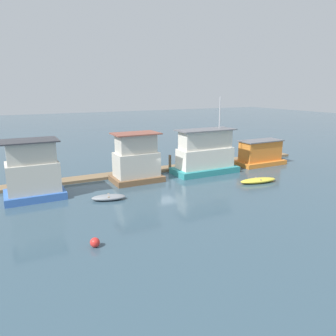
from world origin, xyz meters
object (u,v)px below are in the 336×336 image
at_px(dinghy_yellow, 258,180).
at_px(buoy_red, 95,242).
at_px(mooring_post_near_right, 170,164).
at_px(mooring_post_far_right, 153,168).
at_px(mooring_post_centre, 39,179).
at_px(houseboat_blue, 33,172).
at_px(dinghy_grey, 109,197).
at_px(houseboat_teal, 205,154).
at_px(houseboat_brown, 136,160).
at_px(houseboat_orange, 260,153).

height_order(dinghy_yellow, buoy_red, buoy_red).
relative_size(mooring_post_near_right, mooring_post_far_right, 1.39).
xyz_separation_m(dinghy_yellow, mooring_post_centre, (-20.35, 8.04, 0.77)).
bearing_deg(buoy_red, houseboat_blue, 101.20).
xyz_separation_m(mooring_post_near_right, mooring_post_centre, (-14.22, 0.00, 0.00)).
relative_size(houseboat_blue, buoy_red, 8.60).
bearing_deg(dinghy_grey, houseboat_teal, 17.71).
distance_m(mooring_post_far_right, buoy_red, 17.66).
bearing_deg(mooring_post_far_right, houseboat_blue, -168.80).
bearing_deg(houseboat_brown, dinghy_grey, -134.98).
distance_m(houseboat_brown, mooring_post_far_right, 3.53).
bearing_deg(houseboat_brown, mooring_post_far_right, 32.22).
bearing_deg(mooring_post_far_right, houseboat_brown, -147.78).
xyz_separation_m(houseboat_orange, dinghy_grey, (-21.36, -4.43, -1.19)).
height_order(houseboat_teal, mooring_post_far_right, houseboat_teal).
bearing_deg(buoy_red, houseboat_brown, 58.00).
height_order(dinghy_grey, buoy_red, buoy_red).
distance_m(houseboat_blue, mooring_post_far_right, 13.16).
distance_m(houseboat_teal, buoy_red, 20.24).
xyz_separation_m(houseboat_brown, houseboat_teal, (8.29, -0.38, -0.05)).
xyz_separation_m(houseboat_blue, houseboat_brown, (10.11, 0.84, -0.11)).
xyz_separation_m(houseboat_blue, houseboat_teal, (18.41, 0.46, -0.16)).
distance_m(houseboat_teal, dinghy_grey, 13.51).
xyz_separation_m(houseboat_blue, dinghy_grey, (5.67, -3.60, -2.12)).
relative_size(houseboat_brown, houseboat_teal, 0.60).
distance_m(houseboat_orange, dinghy_grey, 21.84).
xyz_separation_m(mooring_post_centre, mooring_post_far_right, (12.09, 0.00, -0.29)).
bearing_deg(mooring_post_near_right, dinghy_grey, -146.46).
bearing_deg(houseboat_blue, mooring_post_far_right, 11.20).
height_order(houseboat_blue, buoy_red, houseboat_blue).
xyz_separation_m(mooring_post_near_right, mooring_post_far_right, (-2.13, 0.00, -0.28)).
relative_size(houseboat_blue, mooring_post_near_right, 2.57).
distance_m(houseboat_brown, mooring_post_near_right, 5.26).
xyz_separation_m(houseboat_brown, houseboat_orange, (16.92, -0.01, -0.83)).
distance_m(mooring_post_near_right, mooring_post_centre, 14.22).
bearing_deg(buoy_red, mooring_post_centre, 96.39).
distance_m(dinghy_grey, mooring_post_centre, 7.93).
relative_size(dinghy_yellow, buoy_red, 6.99).
distance_m(dinghy_yellow, mooring_post_far_right, 11.53).
distance_m(houseboat_teal, mooring_post_centre, 17.85).
xyz_separation_m(mooring_post_centre, buoy_red, (1.59, -14.19, -0.72)).
bearing_deg(houseboat_brown, dinghy_yellow, -30.07).
bearing_deg(houseboat_blue, dinghy_yellow, -14.64).
bearing_deg(mooring_post_near_right, houseboat_blue, -170.36).
bearing_deg(dinghy_yellow, houseboat_blue, 165.36).
height_order(houseboat_teal, buoy_red, houseboat_teal).
bearing_deg(dinghy_yellow, mooring_post_near_right, 127.31).
height_order(houseboat_teal, dinghy_yellow, houseboat_teal).
relative_size(houseboat_orange, buoy_red, 10.35).
relative_size(houseboat_orange, mooring_post_near_right, 3.09).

